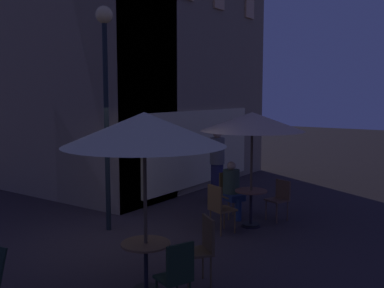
# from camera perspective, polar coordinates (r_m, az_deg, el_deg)

# --- Properties ---
(ground_plane) EXTENTS (60.00, 60.00, 0.00)m
(ground_plane) POSITION_cam_1_polar(r_m,az_deg,el_deg) (8.41, -9.28, -12.82)
(ground_plane) COLOR #302726
(cafe_building) EXTENTS (7.30, 7.12, 7.79)m
(cafe_building) POSITION_cam_1_polar(r_m,az_deg,el_deg) (13.34, -9.41, 11.24)
(cafe_building) COLOR #907A5D
(cafe_building) RESTS_ON ground
(street_lamp_near_corner) EXTENTS (0.34, 0.34, 4.47)m
(street_lamp_near_corner) POSITION_cam_1_polar(r_m,az_deg,el_deg) (8.95, -11.12, 8.85)
(street_lamp_near_corner) COLOR black
(street_lamp_near_corner) RESTS_ON ground
(cafe_table_0) EXTENTS (0.67, 0.67, 0.78)m
(cafe_table_0) POSITION_cam_1_polar(r_m,az_deg,el_deg) (9.36, 7.62, -7.34)
(cafe_table_0) COLOR black
(cafe_table_0) RESTS_ON ground
(cafe_table_1) EXTENTS (0.69, 0.69, 0.71)m
(cafe_table_1) POSITION_cam_1_polar(r_m,az_deg,el_deg) (6.39, -5.97, -14.32)
(cafe_table_1) COLOR black
(cafe_table_1) RESTS_ON ground
(patio_umbrella_0) EXTENTS (2.13, 2.13, 2.40)m
(patio_umbrella_0) POSITION_cam_1_polar(r_m,az_deg,el_deg) (9.11, 7.78, 2.81)
(patio_umbrella_0) COLOR black
(patio_umbrella_0) RESTS_ON ground
(patio_umbrella_1) EXTENTS (2.23, 2.23, 2.53)m
(patio_umbrella_1) POSITION_cam_1_polar(r_m,az_deg,el_deg) (5.99, -6.17, 1.83)
(patio_umbrella_1) COLOR black
(patio_umbrella_1) RESTS_ON ground
(cafe_chair_0) EXTENTS (0.56, 0.56, 0.98)m
(cafe_chair_0) POSITION_cam_1_polar(r_m,az_deg,el_deg) (8.84, 3.47, -7.85)
(cafe_chair_0) COLOR brown
(cafe_chair_0) RESTS_ON ground
(cafe_chair_1) EXTENTS (0.53, 0.53, 0.88)m
(cafe_chair_1) POSITION_cam_1_polar(r_m,az_deg,el_deg) (9.95, 11.27, -6.61)
(cafe_chair_1) COLOR brown
(cafe_chair_1) RESTS_ON ground
(cafe_chair_2) EXTENTS (0.54, 0.54, 1.00)m
(cafe_chair_2) POSITION_cam_1_polar(r_m,az_deg,el_deg) (10.05, 4.78, -5.99)
(cafe_chair_2) COLOR brown
(cafe_chair_2) RESTS_ON ground
(cafe_chair_3) EXTENTS (0.50, 0.50, 0.96)m
(cafe_chair_3) POSITION_cam_1_polar(r_m,az_deg,el_deg) (5.71, -1.97, -16.24)
(cafe_chair_3) COLOR black
(cafe_chair_3) RESTS_ON ground
(cafe_chair_4) EXTENTS (0.60, 0.60, 1.00)m
(cafe_chair_4) POSITION_cam_1_polar(r_m,az_deg,el_deg) (6.57, 1.32, -12.84)
(cafe_chair_4) COLOR brown
(cafe_chair_4) RESTS_ON ground
(patron_seated_0) EXTENTS (0.50, 0.56, 1.27)m
(patron_seated_0) POSITION_cam_1_polar(r_m,az_deg,el_deg) (9.91, 5.22, -5.45)
(patron_seated_0) COLOR navy
(patron_seated_0) RESTS_ON ground
(patron_standing_1) EXTENTS (0.38, 0.38, 1.86)m
(patron_standing_1) POSITION_cam_1_polar(r_m,az_deg,el_deg) (11.38, 3.26, -2.77)
(patron_standing_1) COLOR #2B2A4D
(patron_standing_1) RESTS_ON ground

